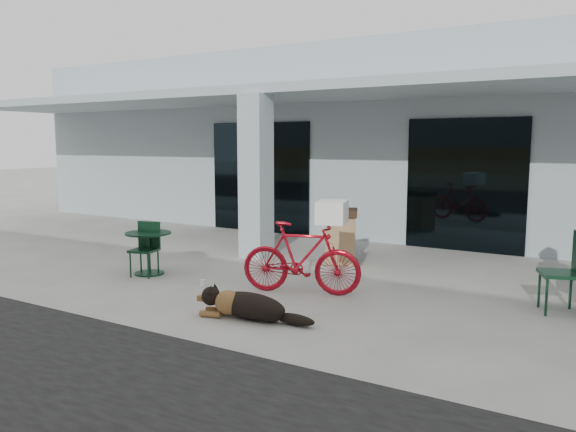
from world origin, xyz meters
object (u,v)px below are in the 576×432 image
Objects in this scene: bicycle at (301,258)px; cafe_chair_far_b at (560,273)px; cafe_table_near at (149,253)px; cafe_chair_near at (144,250)px; trash_receptacle at (341,236)px; dog at (250,304)px.

cafe_chair_far_b is at bearing -91.55° from bicycle.
bicycle is 1.66× the size of cafe_chair_far_b.
cafe_chair_near is (0.03, -0.14, 0.09)m from cafe_table_near.
bicycle is 1.76× the size of trash_receptacle.
dog is at bearing -82.60° from trash_receptacle.
bicycle reaches higher than trash_receptacle.
bicycle reaches higher than dog.
cafe_chair_far_b is at bearing 20.52° from dog.
bicycle is at bearing -79.37° from trash_receptacle.
trash_receptacle is (-3.76, 1.30, -0.03)m from cafe_chair_far_b.
cafe_chair_near is at bearing 145.90° from dog.
bicycle is 2.32× the size of cafe_table_near.
cafe_table_near is at bearing 143.68° from dog.
cafe_chair_far_b reaches higher than trash_receptacle.
cafe_chair_near is 0.89× the size of trash_receptacle.
trash_receptacle is at bearing 45.62° from cafe_table_near.
bicycle is 3.47m from cafe_chair_far_b.
cafe_chair_far_b is 3.98m from trash_receptacle.
cafe_table_near is 0.17m from cafe_chair_near.
dog is 1.31× the size of cafe_chair_near.
trash_receptacle reaches higher than cafe_chair_near.
cafe_chair_near is 6.26m from cafe_chair_far_b.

